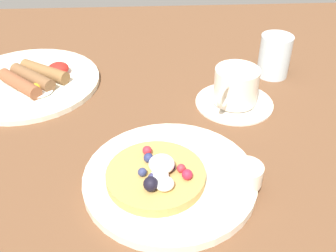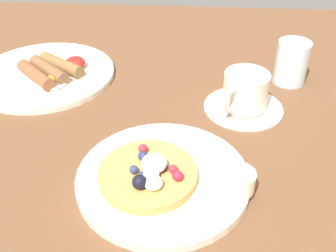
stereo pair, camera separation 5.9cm
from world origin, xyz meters
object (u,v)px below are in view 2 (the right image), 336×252
at_px(syrup_ramekin, 238,181).
at_px(coffee_saucer, 243,107).
at_px(pancake_plate, 163,178).
at_px(water_glass, 292,62).
at_px(breakfast_plate, 45,74).
at_px(coffee_cup, 245,90).

distance_m(syrup_ramekin, coffee_saucer, 0.22).
bearing_deg(pancake_plate, water_glass, 53.01).
distance_m(coffee_saucer, water_glass, 0.15).
height_order(pancake_plate, breakfast_plate, pancake_plate).
distance_m(syrup_ramekin, breakfast_plate, 0.47).
bearing_deg(breakfast_plate, water_glass, 1.68).
relative_size(pancake_plate, syrup_ramekin, 5.44).
xyz_separation_m(breakfast_plate, coffee_saucer, (0.39, -0.09, -0.00)).
bearing_deg(coffee_saucer, coffee_cup, -125.44).
bearing_deg(syrup_ramekin, coffee_cup, 83.07).
height_order(pancake_plate, syrup_ramekin, syrup_ramekin).
height_order(syrup_ramekin, water_glass, water_glass).
xyz_separation_m(pancake_plate, breakfast_plate, (-0.26, 0.28, -0.00)).
relative_size(coffee_cup, water_glass, 1.18).
xyz_separation_m(syrup_ramekin, coffee_saucer, (0.03, 0.21, -0.02)).
distance_m(syrup_ramekin, water_glass, 0.34).
height_order(syrup_ramekin, coffee_saucer, syrup_ramekin).
relative_size(pancake_plate, coffee_saucer, 1.73).
distance_m(coffee_cup, water_glass, 0.14).
height_order(breakfast_plate, water_glass, water_glass).
xyz_separation_m(coffee_saucer, coffee_cup, (-0.00, -0.00, 0.04)).
bearing_deg(coffee_cup, pancake_plate, -123.35).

